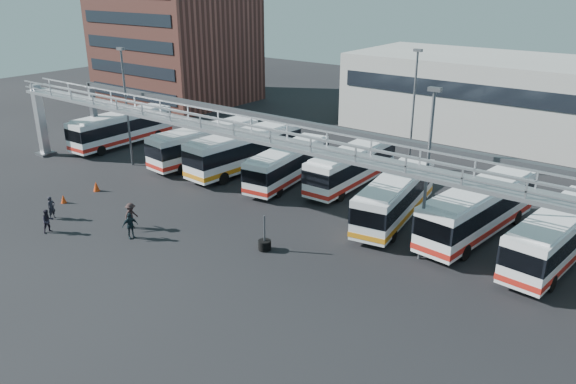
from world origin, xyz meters
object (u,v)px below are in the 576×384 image
Objects in this scene: bus_0 at (122,127)px; bus_2 at (205,143)px; light_pole_left at (126,101)px; cone_right at (96,186)px; light_pole_back at (414,104)px; bus_8 at (558,235)px; bus_4 at (288,163)px; pedestrian_c at (131,216)px; bus_5 at (351,165)px; light_pole_mid at (428,167)px; cone_left at (63,199)px; bus_6 at (395,196)px; pedestrian_d at (130,226)px; tire_stack at (265,244)px; bus_3 at (245,149)px; pedestrian_b at (48,221)px; pedestrian_a at (51,208)px; bus_7 at (478,208)px.

bus_2 is at bearing 4.80° from bus_0.
light_pole_left is 8.49m from cone_right.
light_pole_back is 18.46m from bus_2.
bus_8 is (40.19, -0.07, -0.02)m from bus_0.
pedestrian_c is (-2.95, -13.31, -0.79)m from bus_4.
bus_5 is (13.61, 2.68, -0.08)m from bus_2.
bus_0 is 1.07× the size of bus_4.
light_pole_mid is 26.53m from cone_left.
bus_6 is 13.76× the size of cone_right.
tire_stack reaches higher than pedestrian_d.
bus_3 is 17.43m from pedestrian_b.
cone_left is (-3.84, 3.46, -0.47)m from pedestrian_b.
pedestrian_a is (-18.92, -14.13, -0.96)m from bus_6.
bus_3 is at bearing 12.83° from bus_2.
pedestrian_a is at bearing -125.96° from bus_4.
cone_right is at bearing -157.46° from bus_8.
bus_2 reaches higher than tire_stack.
bus_4 is 14.46m from pedestrian_d.
bus_2 reaches higher than bus_4.
pedestrian_b is (-22.39, -16.45, -1.10)m from bus_7.
light_pole_mid is 20.26m from bus_3.
light_pole_mid is 6.98m from bus_6.
tire_stack reaches higher than pedestrian_c.
light_pole_left is at bearing -129.65° from bus_2.
light_pole_left is 6.33× the size of pedestrian_a.
light_pole_back is at bearing 21.17° from bus_0.
bus_0 is 40.19m from bus_8.
bus_4 is at bearing -12.81° from pedestrian_b.
bus_0 reaches higher than pedestrian_b.
bus_2 is 15.43m from pedestrian_a.
bus_2 is 16.99m from pedestrian_b.
bus_8 is (20.62, -1.41, 0.13)m from bus_4.
cone_right is at bearing -165.11° from bus_6.
cone_right is at bearing -130.48° from light_pole_back.
light_pole_mid is 13.05× the size of cone_right.
bus_3 is 5.14× the size of tire_stack.
bus_7 is 14.68× the size of cone_right.
light_pole_back is at bearing 49.52° from cone_right.
bus_0 is 27.30m from tire_stack.
pedestrian_a reaches higher than cone_right.
cone_right is 0.34× the size of tire_stack.
bus_5 is at bearing 21.56° from bus_4.
tire_stack is (9.08, 2.89, -0.50)m from pedestrian_c.
bus_4 is 15.17m from cone_right.
pedestrian_d is (-6.21, -16.76, -0.88)m from bus_5.
bus_3 is at bearing 61.17° from cone_right.
bus_2 is 6.40× the size of pedestrian_d.
bus_7 reaches higher than cone_right.
bus_6 is at bearing -1.51° from bus_0.
bus_5 is 11.60m from bus_7.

